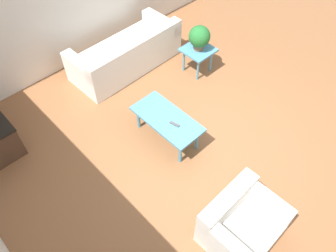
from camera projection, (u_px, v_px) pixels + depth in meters
ground_plane at (196, 139)px, 5.26m from camera, size 14.00×14.00×0.00m
sofa at (127, 55)px, 6.22m from camera, size 0.97×2.15×0.73m
armchair at (241, 224)px, 4.04m from camera, size 0.78×0.94×0.70m
coffee_table at (167, 120)px, 4.98m from camera, size 1.14×0.55×0.46m
side_table_plant at (198, 52)px, 6.03m from camera, size 0.53×0.53×0.50m
potted_plant at (199, 37)px, 5.78m from camera, size 0.39×0.39×0.46m
remote_control at (175, 124)px, 4.85m from camera, size 0.16×0.08×0.02m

